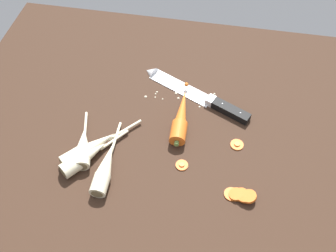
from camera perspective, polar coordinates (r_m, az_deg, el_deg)
name	(u,v)px	position (r cm, az deg, el deg)	size (l,w,h in cm)	color
ground_plane	(169,128)	(103.26, 0.20, -0.30)	(120.00, 90.00, 4.00)	#332116
chefs_knife	(193,93)	(108.24, 3.84, 5.06)	(32.83, 17.84, 4.18)	silver
whole_carrot	(181,117)	(100.39, 1.97, 1.34)	(4.59, 21.86, 4.20)	#D6601E
parsnip_front	(89,148)	(96.61, -11.84, -3.36)	(17.42, 18.82, 4.00)	beige
parsnip_mid_left	(105,168)	(92.77, -9.51, -6.32)	(4.03, 21.94, 4.00)	beige
parsnip_mid_right	(83,147)	(97.16, -12.77, -3.16)	(6.66, 17.75, 4.00)	beige
parsnip_back	(85,157)	(95.35, -12.49, -4.68)	(14.06, 16.96, 4.00)	beige
carrot_slice_stack	(240,195)	(90.91, 10.92, -10.26)	(7.54, 4.08, 2.55)	#D6601E
carrot_slice_stray_near	(182,165)	(93.95, 2.11, -5.90)	(3.15, 3.15, 0.70)	#D6601E
carrot_slice_stray_mid	(237,144)	(98.87, 10.44, -2.75)	(3.45, 3.45, 0.70)	#D6601E
mince_crumbs	(181,96)	(107.59, 1.96, 4.54)	(20.06, 7.03, 0.80)	beige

